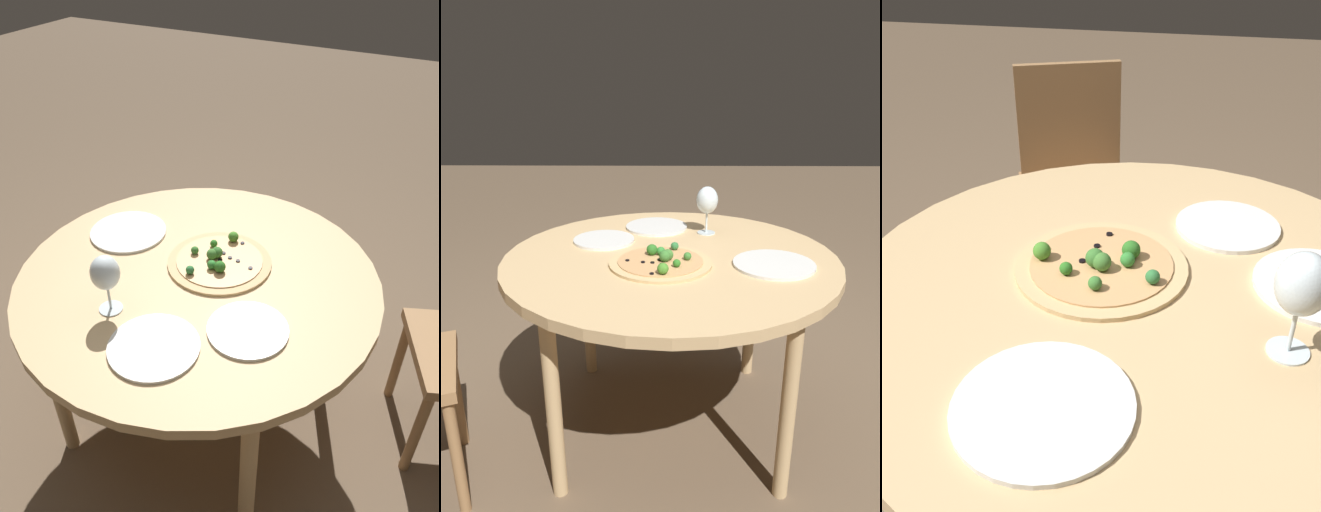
# 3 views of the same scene
# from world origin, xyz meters

# --- Properties ---
(ground_plane) EXTENTS (12.00, 12.00, 0.00)m
(ground_plane) POSITION_xyz_m (0.00, 0.00, 0.00)
(ground_plane) COLOR brown
(dining_table) EXTENTS (1.19, 1.19, 0.72)m
(dining_table) POSITION_xyz_m (0.00, 0.00, 0.66)
(dining_table) COLOR tan
(dining_table) RESTS_ON ground_plane
(pizza) EXTENTS (0.35, 0.35, 0.05)m
(pizza) POSITION_xyz_m (-0.03, -0.09, 0.73)
(pizza) COLOR tan
(pizza) RESTS_ON dining_table
(wine_glass) EXTENTS (0.09, 0.09, 0.19)m
(wine_glass) POSITION_xyz_m (0.15, 0.27, 0.85)
(wine_glass) COLOR silver
(wine_glass) RESTS_ON dining_table
(plate_near) EXTENTS (0.24, 0.24, 0.01)m
(plate_near) POSITION_xyz_m (-0.26, 0.16, 0.72)
(plate_near) COLOR silver
(plate_near) RESTS_ON dining_table
(plate_far) EXTENTS (0.28, 0.28, 0.01)m
(plate_far) POSITION_xyz_m (0.35, -0.10, 0.72)
(plate_far) COLOR silver
(plate_far) RESTS_ON dining_table
(plate_side) EXTENTS (0.26, 0.26, 0.01)m
(plate_side) POSITION_xyz_m (-0.06, 0.34, 0.72)
(plate_side) COLOR silver
(plate_side) RESTS_ON dining_table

